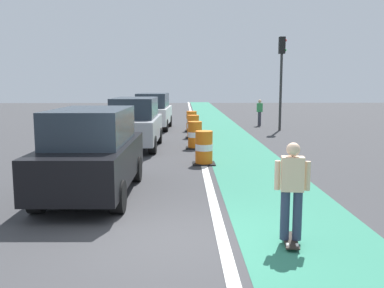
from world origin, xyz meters
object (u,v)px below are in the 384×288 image
parked_suv_second (135,123)px  traffic_light_corner (282,67)px  traffic_barrel_front (204,148)px  traffic_barrel_far (192,121)px  traffic_barrel_mid (195,135)px  parked_suv_third (153,111)px  skateboarder_on_lane (292,190)px  traffic_barrel_back (193,127)px  pedestrian_crossing (260,112)px  parked_suv_nearest (92,152)px

parked_suv_second → traffic_light_corner: (7.32, 6.44, 2.47)m
traffic_barrel_front → traffic_barrel_far: (-0.22, 9.77, 0.00)m
parked_suv_second → traffic_light_corner: traffic_light_corner is taller
parked_suv_second → traffic_barrel_mid: (2.41, -0.10, -0.50)m
traffic_light_corner → parked_suv_third: bearing=172.7°
parked_suv_second → parked_suv_third: 7.35m
skateboarder_on_lane → traffic_barrel_back: (-1.29, 13.90, -0.38)m
traffic_barrel_mid → traffic_light_corner: traffic_light_corner is taller
pedestrian_crossing → parked_suv_second: bearing=-126.3°
traffic_barrel_mid → pedestrian_crossing: (4.21, 9.10, 0.33)m
parked_suv_nearest → pedestrian_crossing: bearing=67.4°
skateboarder_on_lane → traffic_light_corner: (3.61, 17.02, 2.59)m
parked_suv_nearest → parked_suv_third: size_ratio=0.99×
skateboarder_on_lane → parked_suv_third: bearing=101.1°
skateboarder_on_lane → traffic_barrel_far: bearing=94.5°
traffic_barrel_front → skateboarder_on_lane: bearing=-81.2°
pedestrian_crossing → skateboarder_on_lane: bearing=-98.5°
parked_suv_third → pedestrian_crossing: 6.63m
traffic_barrel_mid → traffic_light_corner: bearing=53.1°
traffic_barrel_front → traffic_barrel_back: bearing=91.7°
skateboarder_on_lane → parked_suv_nearest: bearing=140.5°
parked_suv_nearest → parked_suv_third: (0.39, 14.72, 0.00)m
traffic_barrel_far → pedestrian_crossing: bearing=33.3°
skateboarder_on_lane → traffic_light_corner: bearing=78.0°
parked_suv_nearest → pedestrian_crossing: (6.81, 16.38, -0.17)m
parked_suv_nearest → traffic_barrel_mid: parked_suv_nearest is taller
traffic_barrel_front → pedestrian_crossing: size_ratio=0.68×
parked_suv_nearest → parked_suv_second: bearing=88.6°
parked_suv_third → traffic_barrel_far: parked_suv_third is taller
parked_suv_nearest → parked_suv_second: same height
parked_suv_nearest → traffic_barrel_front: bearing=53.9°
traffic_barrel_front → traffic_barrel_far: bearing=91.3°
parked_suv_third → parked_suv_second: bearing=-91.6°
parked_suv_third → pedestrian_crossing: parked_suv_third is taller
skateboarder_on_lane → parked_suv_second: 11.21m
parked_suv_nearest → parked_suv_third: 14.73m
skateboarder_on_lane → traffic_barrel_mid: (-1.30, 10.48, -0.38)m
parked_suv_nearest → parked_suv_third: same height
traffic_light_corner → parked_suv_nearest: bearing=-118.5°
traffic_barrel_front → traffic_barrel_mid: same height
traffic_barrel_back → traffic_light_corner: 6.53m
parked_suv_third → traffic_barrel_mid: bearing=-73.5°
traffic_barrel_back → pedestrian_crossing: (4.21, 5.69, 0.33)m
traffic_barrel_back → pedestrian_crossing: size_ratio=0.68×
parked_suv_second → traffic_barrel_front: parked_suv_second is taller
traffic_barrel_mid → traffic_barrel_back: 3.41m
skateboarder_on_lane → parked_suv_second: size_ratio=0.36×
parked_suv_second → pedestrian_crossing: parked_suv_second is taller
parked_suv_second → traffic_barrel_front: 4.43m
traffic_barrel_front → traffic_light_corner: (4.70, 9.98, 2.97)m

